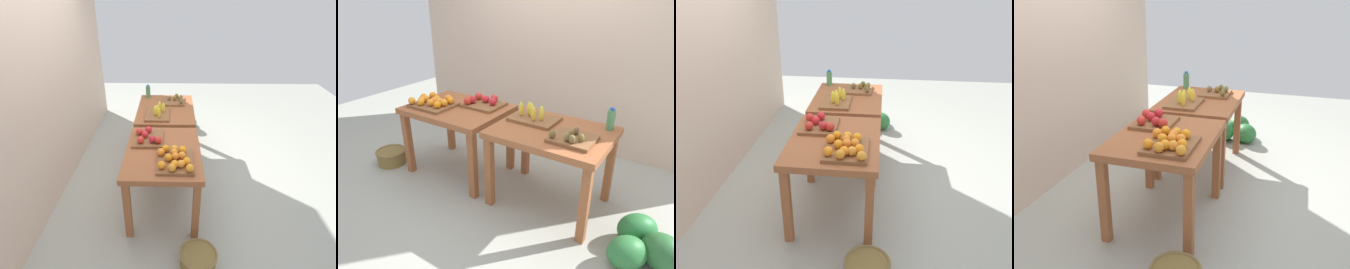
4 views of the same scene
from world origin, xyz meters
The scene contains 11 objects.
ground_plane centered at (0.00, 0.00, 0.00)m, with size 8.00×8.00×0.00m, color #A1A397.
back_wall centered at (0.00, 1.35, 1.50)m, with size 4.40×0.12×3.00m, color beige.
display_table_left centered at (-0.56, 0.00, 0.66)m, with size 1.04×0.80×0.77m.
display_table_right centered at (0.56, 0.00, 0.66)m, with size 1.04×0.80×0.77m.
orange_bin centered at (-0.79, -0.13, 0.82)m, with size 0.45×0.38×0.11m.
apple_bin centered at (-0.35, 0.18, 0.81)m, with size 0.40×0.34×0.11m.
banana_crate centered at (0.31, 0.10, 0.81)m, with size 0.44×0.32×0.17m.
kiwi_bin centered at (0.79, -0.12, 0.80)m, with size 0.36×0.32×0.10m.
water_bottle centered at (0.98, 0.29, 0.87)m, with size 0.07×0.07×0.20m.
watermelon_pile centered at (1.48, -0.25, 0.13)m, with size 0.63×0.70×0.28m.
wicker_basket centered at (-1.36, -0.35, 0.09)m, with size 0.35×0.35×0.17m.
Camera 2 is at (1.58, -2.32, 1.87)m, focal length 32.83 mm.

